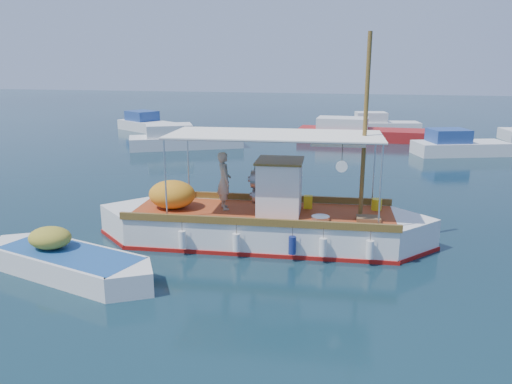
# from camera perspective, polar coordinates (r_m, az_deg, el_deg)

# --- Properties ---
(ground) EXTENTS (160.00, 160.00, 0.00)m
(ground) POSITION_cam_1_polar(r_m,az_deg,el_deg) (15.62, 2.89, -6.23)
(ground) COLOR black
(ground) RESTS_ON ground
(fishing_caique) EXTENTS (10.82, 3.56, 6.62)m
(fishing_caique) POSITION_cam_1_polar(r_m,az_deg,el_deg) (15.86, 0.46, -3.65)
(fishing_caique) COLOR white
(fishing_caique) RESTS_ON ground
(dinghy) EXTENTS (5.54, 2.66, 1.40)m
(dinghy) POSITION_cam_1_polar(r_m,az_deg,el_deg) (14.45, -20.58, -7.71)
(dinghy) COLOR white
(dinghy) RESTS_ON ground
(bg_boat_nw) EXTENTS (7.69, 5.44, 1.80)m
(bg_boat_nw) POSITION_cam_1_polar(r_m,az_deg,el_deg) (33.89, -8.38, 5.85)
(bg_boat_nw) COLOR silver
(bg_boat_nw) RESTS_ON ground
(bg_boat_n) EXTENTS (9.22, 2.97, 1.80)m
(bg_boat_n) POSITION_cam_1_polar(r_m,az_deg,el_deg) (37.95, 11.46, 6.64)
(bg_boat_n) COLOR maroon
(bg_boat_n) RESTS_ON ground
(bg_boat_ne) EXTENTS (6.01, 3.89, 1.80)m
(bg_boat_ne) POSITION_cam_1_polar(r_m,az_deg,el_deg) (33.40, 22.05, 4.81)
(bg_boat_ne) COLOR silver
(bg_boat_ne) RESTS_ON ground
(bg_boat_far_w) EXTENTS (6.29, 5.05, 1.80)m
(bg_boat_far_w) POSITION_cam_1_polar(r_m,az_deg,el_deg) (43.13, -12.34, 7.51)
(bg_boat_far_w) COLOR silver
(bg_boat_far_w) RESTS_ON ground
(bg_boat_far_n) EXTENTS (6.37, 3.24, 1.80)m
(bg_boat_far_n) POSITION_cam_1_polar(r_m,az_deg,el_deg) (42.80, 13.90, 7.37)
(bg_boat_far_n) COLOR silver
(bg_boat_far_n) RESTS_ON ground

